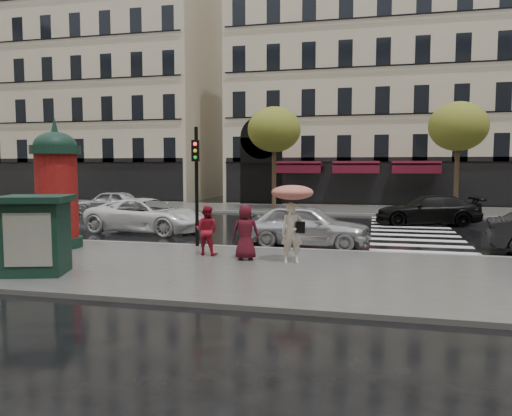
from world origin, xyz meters
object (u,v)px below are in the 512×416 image
(morris_column, at_px, (56,185))
(car_black, at_px, (428,210))
(man_burgundy, at_px, (246,232))
(woman_red, at_px, (207,230))
(traffic_light, at_px, (196,174))
(car_silver, at_px, (306,225))
(car_far_silver, at_px, (110,202))
(car_white, at_px, (147,216))
(newsstand, at_px, (36,234))
(woman_umbrella, at_px, (292,210))

(morris_column, bearing_deg, car_black, 39.70)
(man_burgundy, bearing_deg, woman_red, -31.20)
(woman_red, relative_size, morris_column, 0.35)
(morris_column, distance_m, traffic_light, 4.75)
(car_silver, distance_m, car_black, 9.43)
(morris_column, height_order, car_far_silver, morris_column)
(woman_red, xyz_separation_m, morris_column, (-5.43, 0.19, 1.35))
(man_burgundy, xyz_separation_m, traffic_light, (-2.27, 2.00, 1.67))
(car_white, xyz_separation_m, car_far_silver, (-5.85, 7.05, -0.03))
(woman_red, distance_m, car_silver, 4.03)
(newsstand, distance_m, car_silver, 8.98)
(morris_column, bearing_deg, woman_red, -2.03)
(car_white, height_order, car_black, car_white)
(woman_red, relative_size, traffic_light, 0.38)
(traffic_light, bearing_deg, woman_red, -59.46)
(traffic_light, bearing_deg, newsstand, -115.56)
(car_silver, height_order, car_far_silver, car_silver)
(newsstand, bearing_deg, woman_umbrella, 26.13)
(traffic_light, distance_m, car_far_silver, 14.44)
(car_far_silver, bearing_deg, morris_column, 21.93)
(morris_column, bearing_deg, car_far_silver, 112.33)
(car_silver, bearing_deg, woman_umbrella, -175.12)
(woman_red, relative_size, car_black, 0.31)
(car_black, bearing_deg, woman_red, -42.12)
(traffic_light, height_order, car_silver, traffic_light)
(newsstand, bearing_deg, car_silver, 47.53)
(newsstand, distance_m, car_white, 8.90)
(traffic_light, bearing_deg, car_black, 48.28)
(car_white, bearing_deg, morris_column, 177.11)
(morris_column, xyz_separation_m, car_far_silver, (-4.94, 12.02, -1.53))
(morris_column, bearing_deg, newsstand, -61.43)
(woman_umbrella, height_order, morris_column, morris_column)
(woman_umbrella, bearing_deg, man_burgundy, 174.80)
(man_burgundy, relative_size, morris_column, 0.37)
(newsstand, bearing_deg, man_burgundy, 33.61)
(morris_column, bearing_deg, car_white, 79.59)
(morris_column, xyz_separation_m, traffic_light, (4.55, 1.30, 0.37))
(traffic_light, xyz_separation_m, car_silver, (3.60, 1.48, -1.83))
(traffic_light, relative_size, car_black, 0.82)
(woman_red, distance_m, car_black, 13.41)
(woman_red, distance_m, morris_column, 5.60)
(newsstand, bearing_deg, car_far_silver, 113.90)
(woman_umbrella, height_order, car_white, woman_umbrella)
(woman_red, bearing_deg, newsstand, 53.83)
(morris_column, distance_m, car_silver, 8.74)
(morris_column, height_order, car_white, morris_column)
(woman_red, xyz_separation_m, man_burgundy, (1.39, -0.50, 0.05))
(woman_umbrella, xyz_separation_m, traffic_light, (-3.69, 2.13, 0.96))
(man_burgundy, bearing_deg, newsstand, 22.24)
(traffic_light, bearing_deg, car_white, 134.74)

